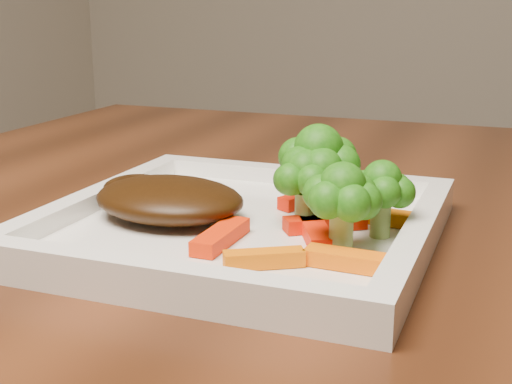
% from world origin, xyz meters
% --- Properties ---
extents(plate, '(0.27, 0.27, 0.01)m').
position_xyz_m(plate, '(-0.50, -0.05, 0.76)').
color(plate, white).
rests_on(plate, dining_table).
extents(steak, '(0.13, 0.10, 0.03)m').
position_xyz_m(steak, '(-0.56, -0.06, 0.78)').
color(steak, '#331B07').
rests_on(steak, plate).
extents(broccoli_0, '(0.08, 0.08, 0.07)m').
position_xyz_m(broccoli_0, '(-0.45, -0.03, 0.80)').
color(broccoli_0, '#266711').
rests_on(broccoli_0, plate).
extents(broccoli_1, '(0.06, 0.06, 0.06)m').
position_xyz_m(broccoli_1, '(-0.40, -0.05, 0.79)').
color(broccoli_1, '#326110').
rests_on(broccoli_1, plate).
extents(broccoli_2, '(0.06, 0.06, 0.06)m').
position_xyz_m(broccoli_2, '(-0.42, -0.09, 0.79)').
color(broccoli_2, '#377713').
rests_on(broccoli_2, plate).
extents(broccoli_3, '(0.07, 0.07, 0.06)m').
position_xyz_m(broccoli_3, '(-0.46, -0.04, 0.79)').
color(broccoli_3, '#195E0F').
rests_on(broccoli_3, plate).
extents(carrot_0, '(0.05, 0.04, 0.01)m').
position_xyz_m(carrot_0, '(-0.46, -0.13, 0.77)').
color(carrot_0, orange).
rests_on(carrot_0, plate).
extents(carrot_1, '(0.06, 0.02, 0.01)m').
position_xyz_m(carrot_1, '(-0.40, -0.11, 0.77)').
color(carrot_1, '#FF6704').
rests_on(carrot_1, plate).
extents(carrot_2, '(0.02, 0.06, 0.01)m').
position_xyz_m(carrot_2, '(-0.50, -0.10, 0.77)').
color(carrot_2, red).
rests_on(carrot_2, plate).
extents(carrot_3, '(0.06, 0.02, 0.01)m').
position_xyz_m(carrot_3, '(-0.40, -0.02, 0.77)').
color(carrot_3, orange).
rests_on(carrot_3, plate).
extents(carrot_4, '(0.03, 0.05, 0.01)m').
position_xyz_m(carrot_4, '(-0.47, 0.01, 0.77)').
color(carrot_4, red).
rests_on(carrot_4, plate).
extents(carrot_5, '(0.04, 0.06, 0.01)m').
position_xyz_m(carrot_5, '(-0.44, -0.07, 0.77)').
color(carrot_5, '#FF1F04').
rests_on(carrot_5, plate).
extents(carrot_6, '(0.06, 0.05, 0.01)m').
position_xyz_m(carrot_6, '(-0.44, -0.05, 0.77)').
color(carrot_6, red).
rests_on(carrot_6, plate).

